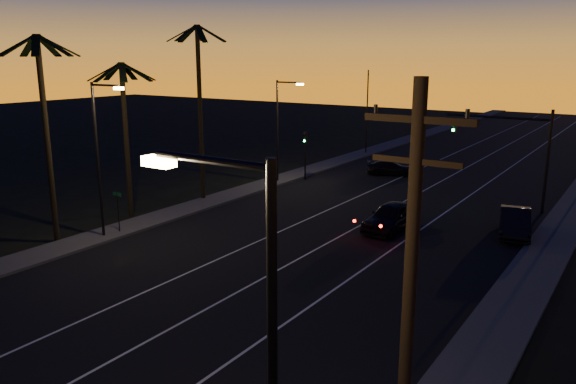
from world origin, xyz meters
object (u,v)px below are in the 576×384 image
Objects in this scene: signal_mast at (512,140)px; lead_car at (391,217)px; cross_car at (391,168)px; utility_pole at (409,309)px; right_car at (515,222)px.

signal_mast is 11.11m from lead_car.
utility_pole is at bearing -66.35° from cross_car.
cross_car is at bearing 151.93° from signal_mast.
utility_pole is 30.33m from signal_mast.
signal_mast reaches higher than cross_car.
lead_car is at bearing 113.76° from utility_pole.
signal_mast is 7.60m from right_car.
right_car is at bearing -73.27° from signal_mast.
lead_car is 7.21m from right_car.
utility_pole is at bearing -66.24° from lead_car.
utility_pole reaches higher than signal_mast.
right_car reaches higher than cross_car.
signal_mast is 13.47m from cross_car.
cross_car is at bearing 137.12° from right_car.
right_car is (-2.60, 23.79, -4.51)m from utility_pole.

